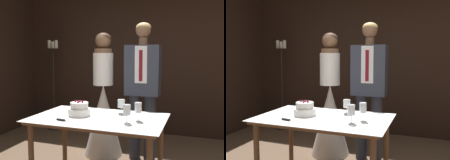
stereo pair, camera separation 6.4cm
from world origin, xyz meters
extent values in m
cube|color=black|center=(0.00, 2.42, 1.39)|extent=(5.35, 0.12, 2.79)
cylinder|color=brown|center=(-0.85, -0.03, 0.36)|extent=(0.06, 0.06, 0.71)
cylinder|color=brown|center=(-0.85, 0.63, 0.36)|extent=(0.06, 0.06, 0.71)
cylinder|color=brown|center=(0.35, 0.63, 0.36)|extent=(0.06, 0.06, 0.71)
cube|color=brown|center=(-0.25, 0.30, 0.73)|extent=(1.32, 0.78, 0.03)
cube|color=white|center=(-0.25, 0.30, 0.75)|extent=(1.38, 0.84, 0.01)
cylinder|color=white|center=(-0.47, 0.31, 0.79)|extent=(0.24, 0.24, 0.08)
cylinder|color=white|center=(-0.47, 0.31, 0.86)|extent=(0.19, 0.19, 0.07)
sphere|color=maroon|center=(-0.43, 0.30, 0.91)|extent=(0.02, 0.02, 0.02)
sphere|color=maroon|center=(-0.47, 0.33, 0.91)|extent=(0.02, 0.02, 0.02)
sphere|color=maroon|center=(-0.52, 0.31, 0.91)|extent=(0.02, 0.02, 0.02)
sphere|color=maroon|center=(-0.47, 0.27, 0.91)|extent=(0.02, 0.02, 0.02)
cube|color=silver|center=(-0.33, 0.01, 0.76)|extent=(0.32, 0.08, 0.00)
cylinder|color=black|center=(-0.54, 0.05, 0.76)|extent=(0.10, 0.04, 0.02)
cylinder|color=silver|center=(0.09, 0.18, 0.76)|extent=(0.07, 0.07, 0.00)
cylinder|color=silver|center=(0.09, 0.18, 0.80)|extent=(0.01, 0.01, 0.08)
cylinder|color=silver|center=(0.09, 0.18, 0.88)|extent=(0.07, 0.07, 0.10)
cylinder|color=maroon|center=(0.09, 0.18, 0.86)|extent=(0.06, 0.06, 0.04)
cylinder|color=silver|center=(0.18, 0.29, 0.76)|extent=(0.07, 0.07, 0.00)
cylinder|color=silver|center=(0.18, 0.29, 0.80)|extent=(0.01, 0.01, 0.08)
cylinder|color=silver|center=(0.18, 0.29, 0.89)|extent=(0.07, 0.07, 0.10)
cylinder|color=maroon|center=(0.18, 0.29, 0.86)|extent=(0.06, 0.06, 0.04)
cylinder|color=silver|center=(-0.07, 0.53, 0.76)|extent=(0.08, 0.08, 0.00)
cylinder|color=silver|center=(-0.07, 0.53, 0.79)|extent=(0.01, 0.01, 0.07)
cylinder|color=silver|center=(-0.07, 0.53, 0.87)|extent=(0.08, 0.08, 0.09)
cylinder|color=maroon|center=(-0.07, 0.53, 0.84)|extent=(0.06, 0.06, 0.03)
cone|color=white|center=(-0.53, 1.16, 0.49)|extent=(0.54, 0.54, 0.99)
cylinder|color=white|center=(-0.53, 1.16, 1.21)|extent=(0.28, 0.28, 0.44)
cylinder|color=brown|center=(-0.53, 1.16, 1.46)|extent=(0.24, 0.24, 0.06)
sphere|color=brown|center=(-0.53, 1.16, 1.60)|extent=(0.21, 0.21, 0.21)
ellipsoid|color=#472D1E|center=(-0.53, 1.17, 1.63)|extent=(0.22, 0.22, 0.16)
cylinder|color=#333847|center=(-0.07, 1.16, 0.44)|extent=(0.15, 0.15, 0.88)
cylinder|color=#333847|center=(0.13, 1.16, 0.44)|extent=(0.15, 0.15, 0.88)
cube|color=#333847|center=(0.03, 1.16, 1.20)|extent=(0.45, 0.24, 0.66)
cube|color=white|center=(0.03, 1.03, 1.28)|extent=(0.16, 0.01, 0.47)
cube|color=maroon|center=(0.03, 1.03, 1.27)|extent=(0.04, 0.01, 0.39)
cylinder|color=brown|center=(0.03, 1.16, 1.58)|extent=(0.11, 0.11, 0.09)
sphere|color=brown|center=(0.03, 1.16, 1.72)|extent=(0.20, 0.20, 0.20)
ellipsoid|color=#D6B770|center=(0.03, 1.17, 1.76)|extent=(0.20, 0.20, 0.13)
cylinder|color=black|center=(-1.88, 2.02, 0.01)|extent=(0.28, 0.28, 0.02)
cylinder|color=black|center=(-1.88, 2.02, 0.77)|extent=(0.03, 0.03, 1.50)
cylinder|color=black|center=(-1.88, 2.02, 1.53)|extent=(0.22, 0.22, 0.01)
cylinder|color=silver|center=(-1.95, 2.02, 1.61)|extent=(0.06, 0.06, 0.15)
cylinder|color=silver|center=(-1.88, 2.02, 1.60)|extent=(0.06, 0.06, 0.13)
cylinder|color=silver|center=(-1.80, 2.02, 1.61)|extent=(0.06, 0.06, 0.15)
camera|label=1|loc=(0.73, -2.06, 1.39)|focal=40.00mm
camera|label=2|loc=(0.79, -2.04, 1.39)|focal=40.00mm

